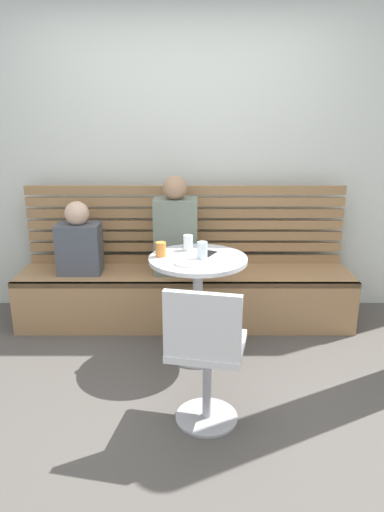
% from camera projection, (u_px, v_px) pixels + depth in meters
% --- Properties ---
extents(ground, '(8.00, 8.00, 0.00)m').
position_uv_depth(ground, '(184.00, 409.00, 2.80)').
color(ground, '#514C47').
extents(back_wall, '(5.20, 0.10, 2.90)m').
position_uv_depth(back_wall, '(187.00, 141.00, 3.92)').
color(back_wall, silver).
rests_on(back_wall, ground).
extents(booth_bench, '(2.70, 0.52, 0.44)m').
position_uv_depth(booth_bench, '(186.00, 297.00, 3.87)').
color(booth_bench, '#A87C51').
rests_on(booth_bench, ground).
extents(booth_backrest, '(2.65, 0.04, 0.67)m').
position_uv_depth(booth_backrest, '(186.00, 225.00, 3.93)').
color(booth_backrest, '#9A7249').
rests_on(booth_backrest, booth_bench).
extents(cafe_table, '(0.68, 0.68, 0.74)m').
position_uv_depth(cafe_table, '(199.00, 287.00, 3.27)').
color(cafe_table, '#ADADB2').
rests_on(cafe_table, ground).
extents(white_chair, '(0.47, 0.47, 0.85)m').
position_uv_depth(white_chair, '(206.00, 352.00, 2.51)').
color(white_chair, '#ADADB2').
rests_on(white_chair, ground).
extents(person_adult, '(0.34, 0.22, 0.79)m').
position_uv_depth(person_adult, '(177.00, 230.00, 3.69)').
color(person_adult, slate).
rests_on(person_adult, booth_bench).
extents(person_child_left, '(0.34, 0.22, 0.59)m').
position_uv_depth(person_child_left, '(80.00, 242.00, 3.72)').
color(person_child_left, '#4C515B').
rests_on(person_child_left, booth_bench).
extents(cup_tumbler_orange, '(0.07, 0.07, 0.10)m').
position_uv_depth(cup_tumbler_orange, '(162.00, 249.00, 3.21)').
color(cup_tumbler_orange, orange).
rests_on(cup_tumbler_orange, cafe_table).
extents(cup_espresso_small, '(0.06, 0.06, 0.05)m').
position_uv_depth(cup_espresso_small, '(162.00, 248.00, 3.31)').
color(cup_espresso_small, silver).
rests_on(cup_espresso_small, cafe_table).
extents(cup_water_clear, '(0.07, 0.07, 0.11)m').
position_uv_depth(cup_water_clear, '(189.00, 243.00, 3.35)').
color(cup_water_clear, white).
rests_on(cup_water_clear, cafe_table).
extents(cup_glass_tall, '(0.07, 0.07, 0.12)m').
position_uv_depth(cup_glass_tall, '(203.00, 250.00, 3.15)').
color(cup_glass_tall, silver).
rests_on(cup_glass_tall, cafe_table).
extents(plate_small, '(0.17, 0.17, 0.01)m').
position_uv_depth(plate_small, '(189.00, 263.00, 3.07)').
color(plate_small, white).
rests_on(plate_small, cafe_table).
extents(phone_on_table, '(0.13, 0.16, 0.01)m').
position_uv_depth(phone_on_table, '(209.00, 254.00, 3.27)').
color(phone_on_table, black).
rests_on(phone_on_table, cafe_table).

